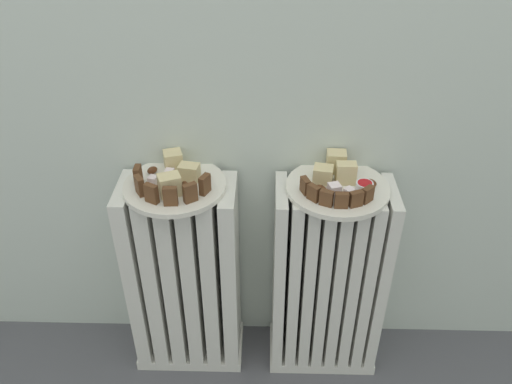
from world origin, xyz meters
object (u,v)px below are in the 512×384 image
at_px(radiator_right, 327,282).
at_px(fork, 168,188).
at_px(plate_right, 337,188).
at_px(jam_bowl_right, 364,187).
at_px(radiator_left, 185,279).
at_px(plate_left, 175,186).

bearing_deg(radiator_right, fork, -176.68).
bearing_deg(plate_right, fork, -176.68).
height_order(jam_bowl_right, fork, jam_bowl_right).
height_order(radiator_left, plate_left, plate_left).
relative_size(radiator_left, plate_right, 2.41).
bearing_deg(radiator_left, fork, -117.99).
relative_size(radiator_left, fork, 5.82).
height_order(radiator_left, plate_right, plate_right).
relative_size(radiator_right, plate_right, 2.41).
distance_m(radiator_left, jam_bowl_right, 0.52).
xyz_separation_m(plate_right, fork, (-0.38, -0.02, 0.01)).
bearing_deg(plate_left, radiator_left, 0.00).
relative_size(radiator_left, jam_bowl_right, 14.65).
xyz_separation_m(jam_bowl_right, fork, (-0.43, 0.00, -0.01)).
xyz_separation_m(plate_left, fork, (-0.01, -0.02, 0.01)).
bearing_deg(plate_right, radiator_left, 180.00).
height_order(plate_left, plate_right, same).
height_order(plate_right, jam_bowl_right, jam_bowl_right).
relative_size(radiator_right, plate_left, 2.41).
height_order(radiator_right, plate_right, plate_right).
xyz_separation_m(radiator_left, plate_right, (0.37, 0.00, 0.29)).
bearing_deg(radiator_right, plate_left, 180.00).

